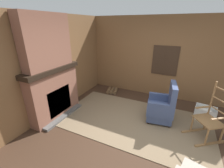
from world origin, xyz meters
TOP-DOWN VIEW (x-y plane):
  - ground_plane at (0.00, 0.00)m, footprint 14.00×14.00m
  - wood_panel_wall_left at (-2.48, 0.00)m, footprint 0.06×5.50m
  - wood_panel_wall_back at (0.00, 2.48)m, footprint 5.50×0.09m
  - fireplace_hearth at (-2.28, 0.00)m, footprint 0.53×1.55m
  - chimney_breast at (-2.29, 0.00)m, footprint 0.28×1.28m
  - area_rug at (-0.34, 0.65)m, footprint 3.76×2.12m
  - armchair at (0.31, 0.99)m, footprint 0.72×0.75m
  - rocking_chair at (1.32, 0.75)m, footprint 0.93×0.86m
  - firewood_stack at (-1.58, 2.00)m, footprint 0.47×0.50m
  - laundry_basket at (1.34, 1.52)m, footprint 0.54×0.43m
  - oil_lamp_vase at (-2.32, -0.39)m, footprint 0.11×0.11m
  - storage_case at (-2.32, 0.58)m, footprint 0.14×0.23m
  - decorative_plate_on_mantel at (-2.34, 0.00)m, footprint 0.07×0.29m

SIDE VIEW (x-z plane):
  - ground_plane at x=0.00m, z-range 0.00..0.00m
  - area_rug at x=-0.34m, z-range 0.00..0.01m
  - firewood_stack at x=-1.58m, z-range 0.00..0.12m
  - laundry_basket at x=1.34m, z-range 0.00..0.34m
  - armchair at x=0.31m, z-range -0.14..0.88m
  - rocking_chair at x=1.32m, z-range -0.20..1.04m
  - fireplace_hearth at x=-2.28m, z-range -0.01..1.35m
  - wood_panel_wall_back at x=0.00m, z-range 0.00..2.60m
  - wood_panel_wall_left at x=-2.48m, z-range 0.00..2.60m
  - storage_case at x=-2.32m, z-range 1.35..1.48m
  - oil_lamp_vase at x=-2.32m, z-range 1.31..1.60m
  - decorative_plate_on_mantel at x=-2.34m, z-range 1.35..1.64m
  - chimney_breast at x=-2.29m, z-range 1.35..2.58m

